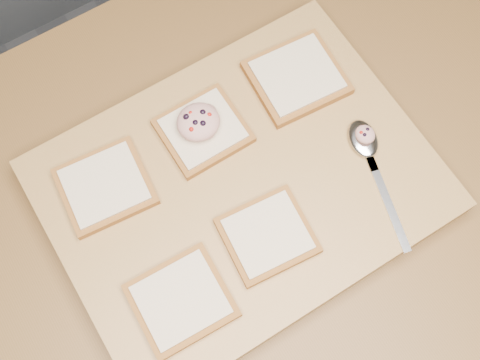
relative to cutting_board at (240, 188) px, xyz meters
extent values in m
plane|color=#515459|center=(0.10, 0.00, -0.92)|extent=(4.00, 4.00, 0.00)
cube|color=slate|center=(0.10, 0.00, -0.50)|extent=(1.90, 0.75, 0.84)
cube|color=brown|center=(0.10, 0.00, -0.05)|extent=(2.00, 0.80, 0.06)
cube|color=#A98648|center=(0.00, 0.00, 0.00)|extent=(0.52, 0.40, 0.04)
cube|color=#8E5E24|center=(-0.16, 0.09, 0.03)|extent=(0.13, 0.12, 0.01)
cube|color=beige|center=(-0.16, 0.09, 0.04)|extent=(0.11, 0.10, 0.00)
cube|color=#8E5E24|center=(0.00, 0.09, 0.03)|extent=(0.11, 0.11, 0.01)
cube|color=beige|center=(0.00, 0.09, 0.04)|extent=(0.10, 0.09, 0.00)
cube|color=#8E5E24|center=(0.16, 0.09, 0.03)|extent=(0.14, 0.13, 0.01)
cube|color=beige|center=(0.16, 0.09, 0.04)|extent=(0.12, 0.11, 0.00)
cube|color=#8E5E24|center=(-0.15, -0.10, 0.03)|extent=(0.12, 0.11, 0.01)
cube|color=beige|center=(-0.15, -0.10, 0.04)|extent=(0.11, 0.10, 0.00)
cube|color=#8E5E24|center=(-0.01, -0.09, 0.03)|extent=(0.12, 0.11, 0.01)
cube|color=beige|center=(-0.01, -0.09, 0.03)|extent=(0.11, 0.10, 0.00)
ellipsoid|color=tan|center=(-0.01, 0.10, 0.05)|extent=(0.06, 0.06, 0.03)
sphere|color=black|center=(0.00, 0.10, 0.06)|extent=(0.01, 0.01, 0.01)
sphere|color=black|center=(-0.02, 0.11, 0.06)|extent=(0.01, 0.01, 0.01)
sphere|color=black|center=(-0.01, 0.09, 0.06)|extent=(0.01, 0.01, 0.01)
sphere|color=black|center=(-0.01, 0.09, 0.06)|extent=(0.01, 0.01, 0.01)
sphere|color=#A5140C|center=(0.01, 0.09, 0.06)|extent=(0.01, 0.01, 0.01)
sphere|color=#A5140C|center=(-0.01, 0.11, 0.06)|extent=(0.01, 0.01, 0.01)
sphere|color=#A5140C|center=(-0.02, 0.09, 0.06)|extent=(0.01, 0.01, 0.01)
ellipsoid|color=silver|center=(0.18, -0.04, 0.03)|extent=(0.05, 0.07, 0.01)
cube|color=silver|center=(0.17, -0.07, 0.02)|extent=(0.02, 0.04, 0.00)
cube|color=silver|center=(0.16, -0.13, 0.02)|extent=(0.05, 0.15, 0.00)
ellipsoid|color=tan|center=(0.18, -0.04, 0.04)|extent=(0.03, 0.03, 0.01)
sphere|color=black|center=(0.19, -0.03, 0.05)|extent=(0.01, 0.01, 0.01)
sphere|color=black|center=(0.18, -0.04, 0.05)|extent=(0.01, 0.01, 0.01)
sphere|color=#A5140C|center=(0.18, -0.03, 0.05)|extent=(0.01, 0.01, 0.01)
camera|label=1|loc=(-0.15, -0.24, 0.80)|focal=45.00mm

